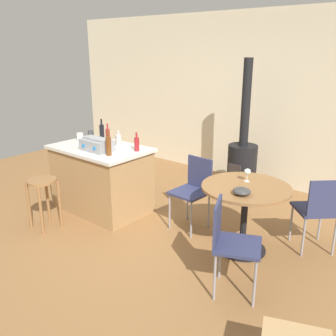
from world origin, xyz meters
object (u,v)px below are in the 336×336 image
(cup_0, at_px, (91,134))
(cup_1, at_px, (80,137))
(bottle_2, at_px, (109,145))
(bottle_0, at_px, (137,144))
(wood_stove, at_px, (242,161))
(toolbox, at_px, (97,145))
(dining_table, at_px, (245,202))
(serving_bowl, at_px, (242,191))
(wine_glass, at_px, (247,172))
(folding_chair_near, at_px, (193,187))
(bottle_1, at_px, (102,132))
(folding_chair_far, at_px, (230,240))
(kitchen_island, at_px, (102,178))
(bottle_4, at_px, (108,135))
(folding_chair_left, at_px, (318,208))
(wooden_stool, at_px, (43,192))
(bottle_3, at_px, (118,140))

(cup_0, distance_m, cup_1, 0.20)
(cup_1, bearing_deg, bottle_2, -15.96)
(bottle_0, distance_m, cup_1, 1.01)
(wood_stove, distance_m, toolbox, 2.22)
(dining_table, xyz_separation_m, bottle_0, (-1.51, -0.07, 0.40))
(serving_bowl, bearing_deg, wine_glass, 110.60)
(folding_chair_near, relative_size, bottle_2, 2.77)
(bottle_2, xyz_separation_m, cup_1, (-0.88, 0.25, -0.07))
(bottle_1, relative_size, cup_0, 2.71)
(dining_table, relative_size, folding_chair_far, 1.07)
(cup_1, xyz_separation_m, wine_glass, (2.45, 0.31, -0.08))
(folding_chair_far, distance_m, wood_stove, 2.50)
(toolbox, height_order, bottle_1, bottle_1)
(kitchen_island, relative_size, bottle_4, 4.84)
(cup_1, bearing_deg, folding_chair_far, -11.25)
(dining_table, distance_m, toolbox, 1.99)
(wood_stove, xyz_separation_m, cup_1, (-1.66, -1.70, 0.43))
(bottle_2, height_order, serving_bowl, bottle_2)
(folding_chair_near, distance_m, bottle_0, 0.90)
(wine_glass, relative_size, serving_bowl, 0.80)
(folding_chair_near, relative_size, cup_0, 7.95)
(bottle_2, bearing_deg, folding_chair_far, -9.00)
(toolbox, height_order, cup_1, toolbox)
(folding_chair_near, relative_size, toolbox, 2.11)
(wine_glass, bearing_deg, bottle_4, -175.90)
(toolbox, relative_size, bottle_2, 1.31)
(kitchen_island, relative_size, folding_chair_left, 1.50)
(folding_chair_far, distance_m, bottle_2, 1.97)
(bottle_2, bearing_deg, cup_1, 164.04)
(bottle_0, xyz_separation_m, bottle_1, (-0.80, 0.12, 0.02))
(wooden_stool, relative_size, serving_bowl, 3.50)
(serving_bowl, bearing_deg, bottle_1, 172.97)
(cup_1, bearing_deg, serving_bowl, -1.43)
(folding_chair_near, xyz_separation_m, wine_glass, (0.69, 0.02, 0.34))
(dining_table, relative_size, wood_stove, 0.47)
(wooden_stool, xyz_separation_m, bottle_4, (0.03, 1.05, 0.52))
(bottle_0, height_order, bottle_4, bottle_4)
(bottle_0, height_order, bottle_1, bottle_1)
(kitchen_island, bearing_deg, folding_chair_far, -12.08)
(bottle_0, distance_m, bottle_2, 0.38)
(kitchen_island, height_order, wood_stove, wood_stove)
(kitchen_island, distance_m, cup_0, 0.76)
(dining_table, bearing_deg, toolbox, -168.88)
(folding_chair_near, bearing_deg, cup_0, -177.19)
(wood_stove, bearing_deg, cup_1, -134.36)
(bottle_3, bearing_deg, bottle_0, -7.60)
(folding_chair_left, bearing_deg, bottle_0, -165.71)
(bottle_0, distance_m, bottle_4, 0.60)
(bottle_4, bearing_deg, folding_chair_far, -16.78)
(bottle_0, bearing_deg, folding_chair_near, 13.49)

